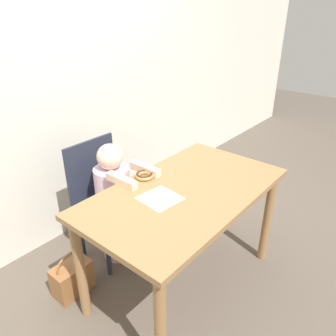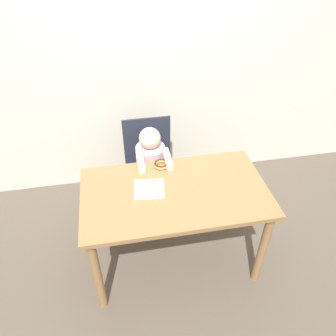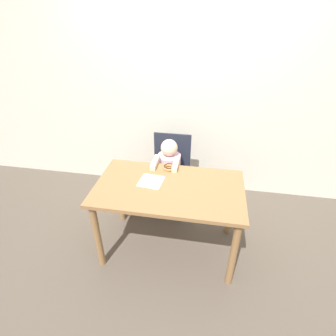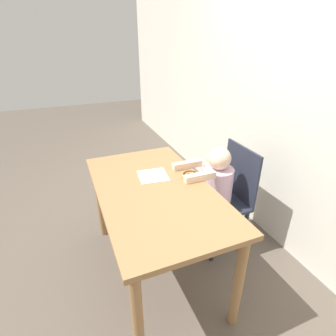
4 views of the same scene
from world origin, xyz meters
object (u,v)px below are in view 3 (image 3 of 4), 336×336
(donut, at_px, (169,167))
(chair, at_px, (171,172))
(child_figure, at_px, (169,177))
(handbag, at_px, (132,200))

(donut, bearing_deg, chair, 96.98)
(chair, height_order, donut, chair)
(chair, xyz_separation_m, child_figure, (0.00, -0.12, 0.00))
(child_figure, distance_m, donut, 0.40)
(child_figure, relative_size, donut, 7.72)
(chair, bearing_deg, handbag, -160.99)
(donut, distance_m, handbag, 0.84)
(chair, relative_size, donut, 7.47)
(chair, xyz_separation_m, donut, (0.05, -0.38, 0.31))
(chair, distance_m, donut, 0.49)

